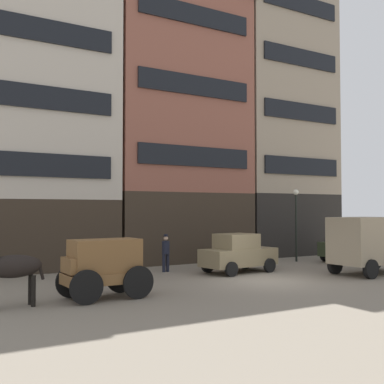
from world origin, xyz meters
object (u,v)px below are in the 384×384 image
Objects in this scene: draft_horse at (10,266)px; streetlamp_curbside at (296,215)px; sedan_light at (352,245)px; sedan_dark at (238,253)px; pedestrian_officer at (166,251)px; cargo_wagon at (104,264)px; delivery_truck_near at (371,243)px.

draft_horse is 17.00m from streetlamp_curbside.
streetlamp_curbside is (-2.76, 1.56, 1.76)m from sedan_light.
pedestrian_officer is (-2.86, 1.91, 0.07)m from sedan_dark.
pedestrian_officer is (-11.19, 1.38, 0.07)m from sedan_light.
cargo_wagon is at bearing -158.74° from sedan_dark.
sedan_light is 0.90× the size of streetlamp_curbside.
draft_horse is at bearing -164.30° from sedan_dark.
sedan_dark is at bearing 145.35° from delivery_truck_near.
streetlamp_curbside is (8.42, 0.18, 1.69)m from pedestrian_officer.
delivery_truck_near is at bearing -34.32° from pedestrian_officer.
draft_horse is at bearing -169.48° from sedan_light.
delivery_truck_near reaches higher than cargo_wagon.
cargo_wagon is 0.80× the size of sedan_light.
draft_horse is 0.57× the size of streetlamp_curbside.
cargo_wagon is at bearing -167.60° from sedan_light.
delivery_truck_near is 2.48× the size of pedestrian_officer.
sedan_dark is 8.34m from sedan_light.
draft_horse reaches higher than pedestrian_officer.
pedestrian_officer is at bearing 45.57° from cargo_wagon.
pedestrian_officer is (-7.88, 5.38, -0.44)m from delivery_truck_near.
delivery_truck_near is 6.12m from sedan_dark.
pedestrian_officer is at bearing 32.29° from draft_horse.
pedestrian_officer is (7.74, 4.89, -0.29)m from draft_horse.
sedan_light is (8.32, 0.53, 0.00)m from sedan_dark.
pedestrian_officer is at bearing 145.68° from delivery_truck_near.
draft_horse is 9.16m from pedestrian_officer.
streetlamp_curbside is (16.17, 5.08, 1.40)m from draft_horse.
delivery_truck_near is 1.08× the size of streetlamp_curbside.
sedan_light reaches higher than pedestrian_officer.
sedan_dark is 2.15× the size of pedestrian_officer.
pedestrian_officer is at bearing 146.26° from sedan_dark.
sedan_dark reaches higher than pedestrian_officer.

